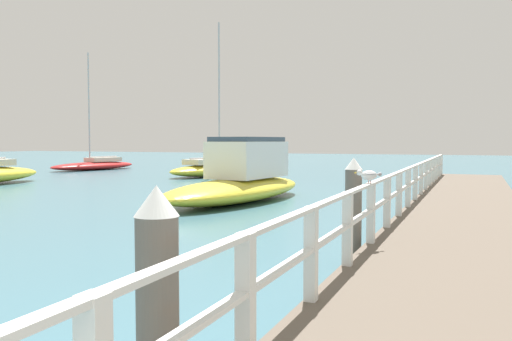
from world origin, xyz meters
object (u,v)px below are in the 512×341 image
Objects in this scene: dock_piling_near at (158,320)px; boat_3 at (240,180)px; dock_piling_far at (353,210)px; seagull_foreground at (369,175)px; boat_6 at (95,165)px; boat_2 at (215,169)px.

boat_3 is (-5.51, 13.51, -0.17)m from dock_piling_near.
boat_3 is at bearing 112.18° from dock_piling_near.
dock_piling_far is 4.71× the size of seagull_foreground.
boat_6 is at bearing 137.22° from dock_piling_far.
dock_piling_near is at bearing 129.59° from seagull_foreground.
boat_2 is (-12.01, 24.34, -0.47)m from dock_piling_near.
boat_6 reaches higher than dock_piling_near.
boat_2 reaches higher than dock_piling_far.
dock_piling_far is 9.37m from boat_3.
dock_piling_near is 27.14m from boat_2.
boat_2 is 11.04m from boat_6.
dock_piling_near is 1.00× the size of dock_piling_far.
boat_2 is at bearing 123.12° from dock_piling_far.
boat_2 is at bearing 127.14° from boat_3.
dock_piling_far reaches higher than seagull_foreground.
boat_2 is (-12.38, 19.07, -1.11)m from seagull_foreground.
boat_6 is (-10.72, 2.63, -0.07)m from boat_2.
boat_2 reaches higher than dock_piling_near.
boat_6 reaches higher than boat_3.
boat_6 is (-22.73, 21.04, -0.54)m from dock_piling_far.
seagull_foreground is at bearing -48.36° from boat_3.
boat_3 reaches higher than dock_piling_far.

